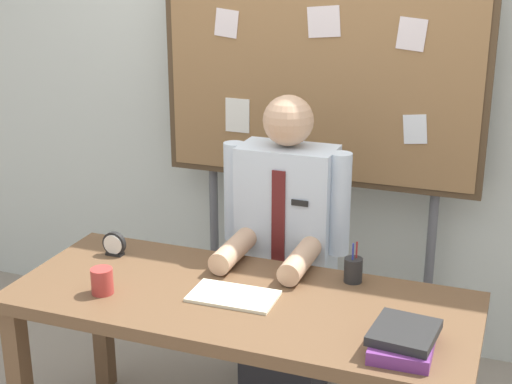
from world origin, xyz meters
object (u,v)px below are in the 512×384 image
Objects in this scene: bulletin_board at (319,78)px; person at (285,264)px; desk at (241,318)px; desk_clock at (114,245)px; open_notebook at (233,296)px; coffee_mug at (102,281)px; pen_holder at (353,270)px; book_stack at (404,339)px.

person is at bearing -90.00° from bulletin_board.
desk_clock is at bearing 165.00° from desk.
coffee_mug is at bearing -163.94° from open_notebook.
bulletin_board is at bearing 116.29° from pen_holder.
desk is 0.65m from book_stack.
book_stack is at bearing -14.74° from desk.
coffee_mug is at bearing 179.51° from book_stack.
coffee_mug is (0.14, -0.32, 0.00)m from desk_clock.
book_stack is 0.50m from pen_holder.
bulletin_board is 6.80× the size of book_stack.
book_stack is at bearing -58.15° from pen_holder.
person reaches higher than pen_holder.
person is 13.57× the size of desk_clock.
coffee_mug is 0.94m from pen_holder.
book_stack is 0.89× the size of open_notebook.
bulletin_board is 1.43m from book_stack.
person is (0.00, 0.52, 0.00)m from desk.
desk is at bearing -15.00° from desk_clock.
book_stack is 1.10m from coffee_mug.
pen_holder reaches higher than open_notebook.
coffee_mug is (-0.46, -0.13, 0.04)m from open_notebook.
pen_holder is at bearing 37.26° from open_notebook.
bulletin_board is at bearing 90.00° from person.
pen_holder is (0.98, 0.10, 0.00)m from desk_clock.
person is 8.55× the size of pen_holder.
person is 0.55m from open_notebook.
open_notebook is 0.47m from pen_holder.
desk is 0.53m from coffee_mug.
book_stack is at bearing -12.59° from open_notebook.
open_notebook is (-0.02, -0.54, 0.10)m from person.
open_notebook is 1.96× the size of pen_holder.
bulletin_board is 19.67× the size of coffee_mug.
open_notebook is 3.24× the size of coffee_mug.
person is at bearing 132.13° from book_stack.
person is 14.14× the size of coffee_mug.
person is 4.89× the size of book_stack.
book_stack is 0.66m from open_notebook.
desk_clock reaches higher than open_notebook.
open_notebook is at bearing -142.74° from pen_holder.
desk is 16.88× the size of desk_clock.
pen_holder is (0.84, 0.42, 0.00)m from coffee_mug.
person is at bearing 54.35° from coffee_mug.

